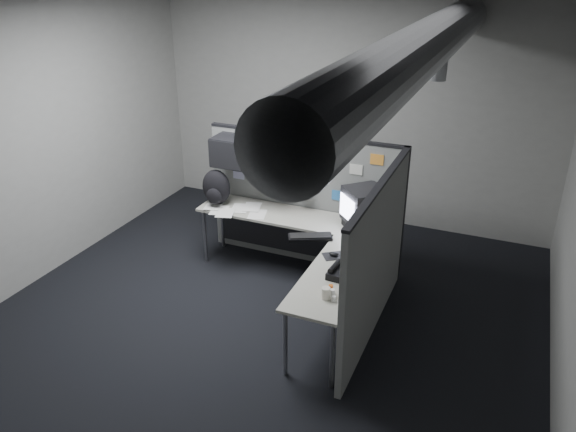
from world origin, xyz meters
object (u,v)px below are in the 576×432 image
at_px(desk, 304,238).
at_px(monitor, 365,208).
at_px(keyboard, 310,237).
at_px(backpack, 216,188).
at_px(phone, 341,273).

bearing_deg(desk, monitor, 26.42).
bearing_deg(desk, keyboard, -51.34).
relative_size(monitor, backpack, 1.32).
bearing_deg(keyboard, monitor, 65.32).
height_order(keyboard, phone, phone).
height_order(desk, monitor, monitor).
xyz_separation_m(monitor, backpack, (-1.83, -0.07, -0.03)).
xyz_separation_m(desk, phone, (0.70, -0.81, 0.16)).
bearing_deg(phone, desk, 145.01).
relative_size(desk, phone, 8.79).
height_order(desk, backpack, backpack).
bearing_deg(backpack, phone, -25.64).
distance_m(monitor, phone, 1.13).
relative_size(monitor, phone, 2.19).
relative_size(monitor, keyboard, 1.17).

